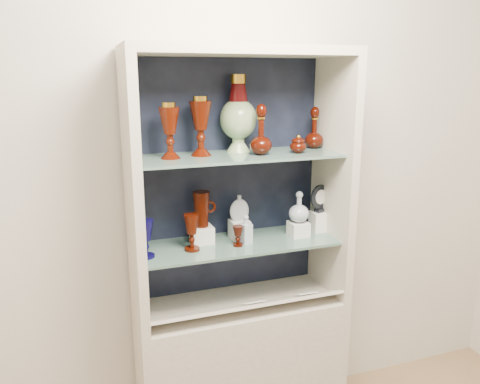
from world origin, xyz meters
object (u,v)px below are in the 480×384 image
object	(u,v)px
pedestal_lamp_left	(170,131)
cobalt_goblet	(146,239)
ruby_goblet_small	(238,236)
flat_flask	(239,207)
cameo_medallion	(320,198)
ruby_goblet_tall	(192,232)
clear_round_decanter	(299,208)
ruby_decanter_a	(261,127)
enamel_urn	(238,114)
ruby_pitcher	(201,209)
clear_square_bottle	(246,229)
ruby_decanter_b	(314,126)
pedestal_lamp_right	(201,126)
lidded_bowl	(298,144)

from	to	relation	value
pedestal_lamp_left	cobalt_goblet	size ratio (longest dim) A/B	1.42
ruby_goblet_small	flat_flask	distance (m)	0.15
cameo_medallion	pedestal_lamp_left	bearing A→B (deg)	165.05
ruby_goblet_tall	clear_round_decanter	size ratio (longest dim) A/B	1.13
ruby_decanter_a	flat_flask	world-z (taller)	ruby_decanter_a
enamel_urn	ruby_goblet_small	bearing A→B (deg)	-109.80
ruby_pitcher	cameo_medallion	xyz separation A→B (m)	(0.61, -0.03, 0.01)
ruby_decanter_a	cobalt_goblet	distance (m)	0.71
pedestal_lamp_left	clear_round_decanter	xyz separation A→B (m)	(0.62, -0.01, -0.40)
ruby_decanter_a	ruby_pitcher	bearing A→B (deg)	160.88
ruby_decanter_a	clear_square_bottle	size ratio (longest dim) A/B	1.84
ruby_goblet_small	pedestal_lamp_left	bearing A→B (deg)	170.48
ruby_decanter_b	cameo_medallion	size ratio (longest dim) A/B	1.48
enamel_urn	pedestal_lamp_right	bearing A→B (deg)	-164.69
lidded_bowl	ruby_pitcher	world-z (taller)	lidded_bowl
pedestal_lamp_right	enamel_urn	bearing A→B (deg)	15.31
pedestal_lamp_right	ruby_pitcher	size ratio (longest dim) A/B	1.56
ruby_decanter_b	ruby_goblet_small	xyz separation A→B (m)	(-0.43, -0.10, -0.48)
lidded_bowl	flat_flask	size ratio (longest dim) A/B	0.67
ruby_goblet_tall	pedestal_lamp_right	bearing A→B (deg)	43.47
cobalt_goblet	clear_round_decanter	world-z (taller)	clear_round_decanter
pedestal_lamp_right	flat_flask	size ratio (longest dim) A/B	2.02
enamel_urn	clear_round_decanter	xyz separation A→B (m)	(0.28, -0.10, -0.45)
pedestal_lamp_left	clear_square_bottle	size ratio (longest dim) A/B	1.73
pedestal_lamp_right	lidded_bowl	size ratio (longest dim) A/B	3.02
pedestal_lamp_left	ruby_decanter_b	world-z (taller)	pedestal_lamp_left
pedestal_lamp_right	ruby_goblet_tall	world-z (taller)	pedestal_lamp_right
pedestal_lamp_left	clear_round_decanter	bearing A→B (deg)	-1.29
ruby_pitcher	ruby_decanter_a	bearing A→B (deg)	-13.71
enamel_urn	ruby_decanter_b	xyz separation A→B (m)	(0.38, -0.03, -0.07)
clear_round_decanter	pedestal_lamp_left	bearing A→B (deg)	178.71
ruby_goblet_tall	cameo_medallion	xyz separation A→B (m)	(0.67, 0.05, 0.09)
lidded_bowl	clear_square_bottle	world-z (taller)	lidded_bowl
ruby_decanter_a	ruby_goblet_tall	distance (m)	0.57
pedestal_lamp_left	cobalt_goblet	bearing A→B (deg)	-158.82
enamel_urn	ruby_decanter_b	world-z (taller)	enamel_urn
ruby_goblet_tall	flat_flask	bearing A→B (deg)	18.00
ruby_decanter_a	clear_round_decanter	xyz separation A→B (m)	(0.21, 0.03, -0.40)
cobalt_goblet	clear_square_bottle	distance (m)	0.47
ruby_decanter_b	lidded_bowl	bearing A→B (deg)	-142.56
ruby_decanter_a	ruby_goblet_small	bearing A→B (deg)	-175.49
lidded_bowl	cobalt_goblet	bearing A→B (deg)	-179.97
flat_flask	clear_square_bottle	bearing A→B (deg)	-78.01
pedestal_lamp_left	ruby_goblet_small	world-z (taller)	pedestal_lamp_left
cobalt_goblet	ruby_goblet_tall	xyz separation A→B (m)	(0.21, 0.02, -0.00)
ruby_goblet_small	ruby_decanter_a	bearing A→B (deg)	4.51
cobalt_goblet	ruby_goblet_tall	distance (m)	0.21
pedestal_lamp_right	ruby_goblet_tall	bearing A→B (deg)	-136.53
cobalt_goblet	ruby_goblet_small	xyz separation A→B (m)	(0.42, 0.00, -0.04)
clear_round_decanter	cameo_medallion	bearing A→B (deg)	14.67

